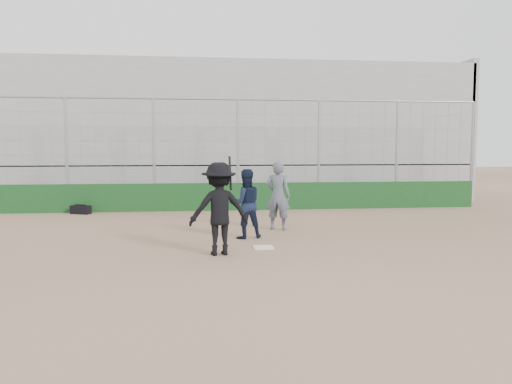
{
  "coord_description": "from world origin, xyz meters",
  "views": [
    {
      "loc": [
        -1.47,
        -11.07,
        2.26
      ],
      "look_at": [
        0.0,
        1.4,
        1.15
      ],
      "focal_mm": 35.0,
      "sensor_mm": 36.0,
      "label": 1
    }
  ],
  "objects": [
    {
      "name": "equipment_bag",
      "position": [
        -5.47,
        6.52,
        0.15
      ],
      "size": [
        0.74,
        0.55,
        0.33
      ],
      "color": "black",
      "rests_on": "ground"
    },
    {
      "name": "bleachers",
      "position": [
        0.0,
        11.95,
        2.92
      ],
      "size": [
        20.25,
        6.7,
        6.98
      ],
      "color": "gray",
      "rests_on": "ground"
    },
    {
      "name": "home_plate",
      "position": [
        0.0,
        0.0,
        0.01
      ],
      "size": [
        0.44,
        0.44,
        0.02
      ],
      "primitive_type": "cube",
      "color": "white",
      "rests_on": "ground"
    },
    {
      "name": "batter_at_plate",
      "position": [
        -1.02,
        -0.59,
        0.98
      ],
      "size": [
        1.35,
        0.88,
        2.09
      ],
      "color": "black",
      "rests_on": "ground"
    },
    {
      "name": "backstop",
      "position": [
        0.0,
        7.0,
        0.96
      ],
      "size": [
        18.1,
        0.25,
        4.04
      ],
      "color": "#123B16",
      "rests_on": "ground"
    },
    {
      "name": "ground",
      "position": [
        0.0,
        0.0,
        0.0
      ],
      "size": [
        90.0,
        90.0,
        0.0
      ],
      "primitive_type": "plane",
      "color": "brown",
      "rests_on": "ground"
    },
    {
      "name": "catcher_crouched",
      "position": [
        -0.28,
        1.22,
        0.58
      ],
      "size": [
        0.98,
        0.84,
        1.17
      ],
      "color": "black",
      "rests_on": "ground"
    },
    {
      "name": "umpire",
      "position": [
        0.73,
        2.45,
        0.85
      ],
      "size": [
        0.81,
        0.69,
        1.71
      ],
      "primitive_type": "imported",
      "rotation": [
        0.0,
        0.0,
        2.74
      ],
      "color": "#4F5764",
      "rests_on": "ground"
    }
  ]
}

